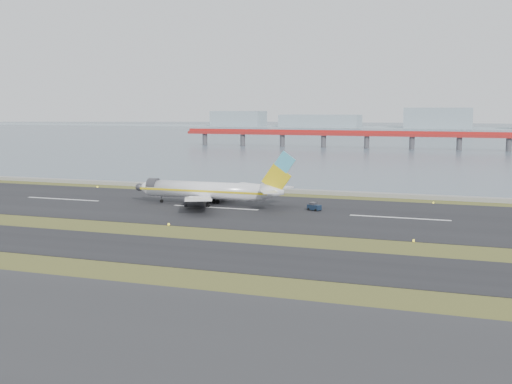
# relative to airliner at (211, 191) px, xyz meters

# --- Properties ---
(ground) EXTENTS (1000.00, 1000.00, 0.00)m
(ground) POSITION_rel_airliner_xyz_m (2.30, -32.84, -3.46)
(ground) COLOR #3C4A1A
(ground) RESTS_ON ground
(taxiway_strip) EXTENTS (1000.00, 18.00, 0.10)m
(taxiway_strip) POSITION_rel_airliner_xyz_m (2.30, -44.84, -3.41)
(taxiway_strip) COLOR black
(taxiway_strip) RESTS_ON ground
(runway_strip) EXTENTS (1000.00, 45.00, 0.10)m
(runway_strip) POSITION_rel_airliner_xyz_m (2.30, -2.84, -3.41)
(runway_strip) COLOR black
(runway_strip) RESTS_ON ground
(seawall) EXTENTS (1000.00, 2.50, 1.00)m
(seawall) POSITION_rel_airliner_xyz_m (2.30, 27.16, -2.96)
(seawall) COLOR #989893
(seawall) RESTS_ON ground
(bay_water) EXTENTS (1400.00, 800.00, 1.30)m
(bay_water) POSITION_rel_airliner_xyz_m (2.30, 427.16, -3.46)
(bay_water) COLOR #495969
(bay_water) RESTS_ON ground
(red_pier) EXTENTS (260.00, 5.00, 10.20)m
(red_pier) POSITION_rel_airliner_xyz_m (22.30, 217.16, 3.82)
(red_pier) COLOR red
(red_pier) RESTS_ON ground
(far_shoreline) EXTENTS (1400.00, 80.00, 60.50)m
(far_shoreline) POSITION_rel_airliner_xyz_m (15.93, 587.16, 2.61)
(far_shoreline) COLOR #95A8B0
(far_shoreline) RESTS_ON ground
(airliner) EXTENTS (38.52, 32.89, 12.80)m
(airliner) POSITION_rel_airliner_xyz_m (0.00, 0.00, 0.00)
(airliner) COLOR white
(airliner) RESTS_ON ground
(pushback_tug) EXTENTS (3.22, 2.60, 1.80)m
(pushback_tug) POSITION_rel_airliner_xyz_m (23.82, 0.66, -2.58)
(pushback_tug) COLOR #121F32
(pushback_tug) RESTS_ON ground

